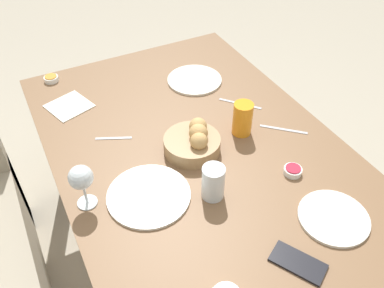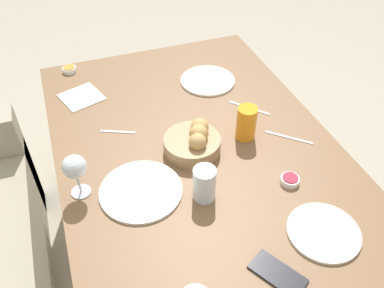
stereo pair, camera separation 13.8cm
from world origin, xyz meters
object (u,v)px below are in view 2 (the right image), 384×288
at_px(plate_far_center, 141,191).
at_px(napkin, 82,97).
at_px(fork_silver, 289,137).
at_px(bread_basket, 194,142).
at_px(knife_silver, 249,108).
at_px(water_tumbler, 204,184).
at_px(jam_bowl_berry, 290,180).
at_px(plate_near_right, 208,81).
at_px(plate_near_left, 324,232).
at_px(wine_glass, 75,168).
at_px(spoon_coffee, 118,132).
at_px(jam_bowl_honey, 69,69).
at_px(cell_phone, 278,274).
at_px(juice_glass, 246,123).

relative_size(plate_far_center, napkin, 1.38).
distance_m(fork_silver, napkin, 0.86).
height_order(bread_basket, knife_silver, bread_basket).
distance_m(water_tumbler, jam_bowl_berry, 0.29).
height_order(fork_silver, knife_silver, same).
bearing_deg(plate_near_right, napkin, 82.87).
xyz_separation_m(plate_near_right, napkin, (0.07, 0.54, -0.00)).
xyz_separation_m(plate_near_left, plate_near_right, (0.86, 0.03, 0.00)).
relative_size(bread_basket, jam_bowl_berry, 3.27).
distance_m(plate_far_center, knife_silver, 0.60).
xyz_separation_m(bread_basket, wine_glass, (-0.07, 0.41, 0.07)).
distance_m(bread_basket, knife_silver, 0.34).
bearing_deg(napkin, spoon_coffee, -160.58).
height_order(plate_far_center, knife_silver, plate_far_center).
distance_m(plate_near_left, plate_near_right, 0.86).
height_order(wine_glass, fork_silver, wine_glass).
xyz_separation_m(bread_basket, fork_silver, (-0.06, -0.36, -0.04)).
height_order(plate_far_center, wine_glass, wine_glass).
distance_m(fork_silver, spoon_coffee, 0.64).
relative_size(plate_near_right, water_tumbler, 2.01).
xyz_separation_m(plate_near_right, jam_bowl_berry, (-0.65, -0.04, 0.01)).
distance_m(plate_near_right, fork_silver, 0.48).
height_order(plate_near_right, jam_bowl_honey, jam_bowl_honey).
distance_m(bread_basket, water_tumbler, 0.22).
relative_size(knife_silver, napkin, 0.73).
bearing_deg(spoon_coffee, fork_silver, -112.67).
xyz_separation_m(plate_near_right, spoon_coffee, (-0.20, 0.45, -0.00)).
height_order(plate_near_right, wine_glass, wine_glass).
bearing_deg(jam_bowl_honey, fork_silver, -136.20).
xyz_separation_m(spoon_coffee, cell_phone, (-0.73, -0.28, 0.00)).
relative_size(plate_far_center, cell_phone, 1.61).
distance_m(plate_near_left, water_tumbler, 0.38).
bearing_deg(plate_near_left, spoon_coffee, 35.74).
bearing_deg(bread_basket, juice_glass, -88.47).
relative_size(plate_far_center, juice_glass, 2.08).
xyz_separation_m(plate_near_left, jam_bowl_berry, (0.21, -0.01, 0.01)).
distance_m(juice_glass, cell_phone, 0.57).
height_order(spoon_coffee, cell_phone, cell_phone).
bearing_deg(plate_near_right, plate_far_center, 140.14).
distance_m(bread_basket, wine_glass, 0.42).
relative_size(plate_near_right, wine_glass, 1.53).
xyz_separation_m(juice_glass, cell_phone, (-0.55, 0.16, -0.06)).
distance_m(wine_glass, jam_bowl_honey, 0.76).
bearing_deg(plate_near_right, knife_silver, -159.73).
height_order(jam_bowl_honey, napkin, jam_bowl_honey).
bearing_deg(bread_basket, knife_silver, -61.98).
bearing_deg(plate_near_right, cell_phone, 170.03).
relative_size(water_tumbler, knife_silver, 0.83).
bearing_deg(plate_near_left, plate_near_right, 1.86).
distance_m(water_tumbler, fork_silver, 0.44).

